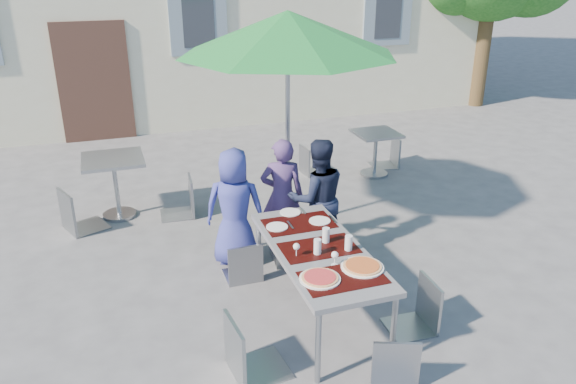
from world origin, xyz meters
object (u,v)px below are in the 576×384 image
object	(u,v)px
chair_1	(292,223)
chair_3	(246,313)
pizza_near_right	(362,266)
bg_chair_l_1	(310,144)
patio_umbrella	(288,35)
chair_0	(243,239)
cafe_table_1	(376,147)
pizza_near_left	(320,278)
chair_2	(323,217)
cafe_table_0	(114,174)
bg_chair_l_0	(72,185)
chair_5	(400,346)
child_0	(235,208)
dining_table	(319,253)
child_2	(317,198)
bg_chair_r_0	(182,174)
child_1	(282,196)
chair_4	(423,277)
bg_chair_r_1	(391,134)

from	to	relation	value
chair_1	chair_3	xyz separation A→B (m)	(-0.95, -1.62, 0.09)
pizza_near_right	bg_chair_l_1	bearing A→B (deg)	75.26
chair_1	patio_umbrella	world-z (taller)	patio_umbrella
chair_0	cafe_table_1	distance (m)	3.70
chair_0	chair_1	size ratio (longest dim) A/B	0.98
pizza_near_left	chair_2	world-z (taller)	chair_2
cafe_table_0	bg_chair_l_0	xyz separation A→B (m)	(-0.52, -0.27, 0.02)
chair_2	chair_1	bearing A→B (deg)	147.16
chair_5	cafe_table_1	xyz separation A→B (m)	(2.09, 4.54, -0.03)
child_0	dining_table	bearing A→B (deg)	131.21
pizza_near_right	chair_1	distance (m)	1.53
pizza_near_left	child_0	distance (m)	1.84
dining_table	chair_2	size ratio (longest dim) A/B	1.75
child_2	bg_chair_r_0	bearing A→B (deg)	-45.90
chair_5	bg_chair_l_0	world-z (taller)	bg_chair_l_0
pizza_near_left	dining_table	bearing A→B (deg)	69.23
dining_table	child_0	bearing A→B (deg)	110.74
chair_0	chair_3	xyz separation A→B (m)	(-0.35, -1.46, 0.11)
chair_0	chair_1	world-z (taller)	chair_1
chair_0	dining_table	bearing A→B (deg)	-59.73
dining_table	child_1	world-z (taller)	child_1
pizza_near_right	chair_3	distance (m)	1.10
cafe_table_1	dining_table	bearing A→B (deg)	-124.59
child_1	cafe_table_0	distance (m)	2.40
bg_chair_l_1	chair_0	bearing A→B (deg)	-122.97
pizza_near_left	bg_chair_r_0	size ratio (longest dim) A/B	0.35
pizza_near_right	chair_4	bearing A→B (deg)	-0.62
child_0	chair_3	size ratio (longest dim) A/B	1.33
chair_3	bg_chair_r_1	world-z (taller)	chair_3
chair_1	child_2	bearing A→B (deg)	21.50
pizza_near_left	bg_chair_l_0	bearing A→B (deg)	122.05
chair_4	chair_5	xyz separation A→B (m)	(-0.65, -0.76, -0.04)
chair_5	chair_1	bearing A→B (deg)	92.39
child_1	chair_5	world-z (taller)	child_1
chair_5	bg_chair_r_1	world-z (taller)	bg_chair_r_1
child_0	chair_4	bearing A→B (deg)	147.59
cafe_table_1	cafe_table_0	bearing A→B (deg)	-175.60
child_0	bg_chair_r_0	distance (m)	1.53
child_2	bg_chair_l_0	xyz separation A→B (m)	(-2.68, 1.55, -0.08)
bg_chair_l_1	child_2	bearing A→B (deg)	-109.00
bg_chair_r_0	bg_chair_r_1	world-z (taller)	bg_chair_r_0
bg_chair_l_0	chair_4	bearing A→B (deg)	-46.12
chair_1	bg_chair_l_1	size ratio (longest dim) A/B	1.01
chair_0	cafe_table_0	distance (m)	2.44
bg_chair_r_1	chair_1	bearing A→B (deg)	-135.54
pizza_near_left	patio_umbrella	world-z (taller)	patio_umbrella
cafe_table_0	bg_chair_r_1	xyz separation A→B (m)	(4.42, 0.61, -0.05)
bg_chair_l_1	patio_umbrella	bearing A→B (deg)	-119.04
child_0	patio_umbrella	world-z (taller)	patio_umbrella
pizza_near_left	bg_chair_r_0	xyz separation A→B (m)	(-0.66, 3.30, -0.18)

